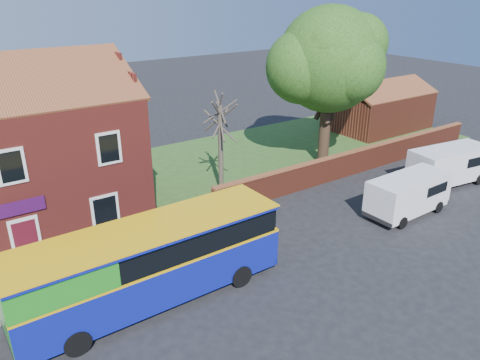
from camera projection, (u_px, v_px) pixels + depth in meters
ground at (263, 296)px, 18.31m from camera, size 120.00×120.00×0.00m
pavement at (41, 283)px, 19.00m from camera, size 18.00×3.50×0.12m
kerb at (52, 306)px, 17.67m from camera, size 18.00×0.15×0.14m
grass_strip at (297, 147)px, 34.97m from camera, size 26.00×12.00×0.04m
boundary_wall at (359, 160)px, 30.10m from camera, size 22.00×0.38×1.60m
outbuilding at (380, 110)px, 39.06m from camera, size 8.20×5.06×4.17m
bus at (142, 263)px, 17.25m from camera, size 10.35×2.81×3.14m
van_near at (408, 193)px, 24.48m from camera, size 4.83×2.09×2.11m
van_far at (450, 164)px, 28.22m from camera, size 5.38×2.73×2.26m
large_tree at (328, 63)px, 29.62m from camera, size 8.40×6.64×10.24m
bare_tree at (221, 144)px, 26.74m from camera, size 2.09×2.49×5.57m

